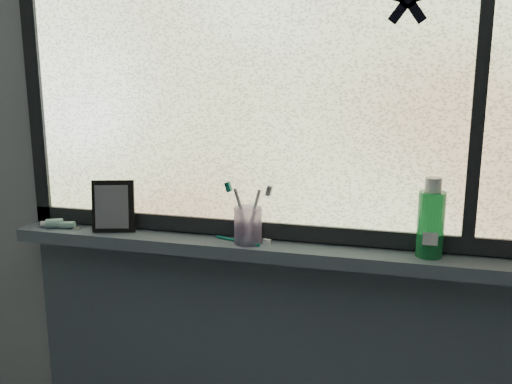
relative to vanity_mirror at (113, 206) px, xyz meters
name	(u,v)px	position (x,y,z in m)	size (l,w,h in m)	color
wall_back	(265,164)	(0.49, 0.08, 0.15)	(3.00, 0.01, 2.50)	#9EA3A8
windowsill	(259,249)	(0.49, 0.00, -0.10)	(1.62, 0.14, 0.04)	#4E5B68
window_pane	(264,72)	(0.49, 0.05, 0.43)	(1.50, 0.01, 1.00)	silver
frame_bottom	(263,229)	(0.49, 0.05, -0.05)	(1.60, 0.03, 0.05)	black
frame_left	(35,71)	(-0.29, 0.05, 0.43)	(0.05, 0.03, 1.10)	black
frame_mullion	(482,72)	(1.09, 0.05, 0.43)	(0.04, 0.03, 1.00)	black
starfish_sticker	(408,0)	(0.89, 0.04, 0.62)	(0.15, 0.02, 0.15)	black
vanity_mirror	(113,206)	(0.00, 0.00, 0.00)	(0.13, 0.07, 0.17)	black
toothpaste_tube	(59,224)	(-0.19, -0.02, -0.07)	(0.17, 0.04, 0.03)	silver
toothbrush_cup	(248,226)	(0.45, -0.01, -0.03)	(0.08, 0.08, 0.11)	#D3AFE8
toothbrush_lying	(238,240)	(0.42, -0.01, -0.08)	(0.20, 0.02, 0.01)	#0B6957
mouthwash_bottle	(431,218)	(0.98, 0.01, 0.03)	(0.07, 0.07, 0.19)	green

